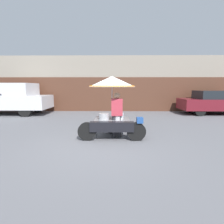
# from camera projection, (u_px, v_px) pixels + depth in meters

# --- Properties ---
(ground_plane) EXTENTS (36.00, 36.00, 0.00)m
(ground_plane) POSITION_uv_depth(u_px,v_px,m) (100.00, 144.00, 5.43)
(ground_plane) COLOR slate
(shopfront_building) EXTENTS (28.00, 2.06, 3.89)m
(shopfront_building) POSITION_uv_depth(u_px,v_px,m) (109.00, 84.00, 13.31)
(shopfront_building) COLOR gray
(shopfront_building) RESTS_ON ground
(vendor_motorcycle_cart) EXTENTS (2.23, 1.63, 2.12)m
(vendor_motorcycle_cart) POSITION_uv_depth(u_px,v_px,m) (112.00, 92.00, 6.07)
(vendor_motorcycle_cart) COLOR black
(vendor_motorcycle_cart) RESTS_ON ground
(vendor_person) EXTENTS (0.38, 0.22, 1.56)m
(vendor_person) POSITION_uv_depth(u_px,v_px,m) (117.00, 113.00, 6.00)
(vendor_person) COLOR #2D2D33
(vendor_person) RESTS_ON ground
(parked_car) EXTENTS (4.65, 1.78, 1.50)m
(parked_car) POSITION_uv_depth(u_px,v_px,m) (217.00, 102.00, 11.12)
(parked_car) COLOR black
(parked_car) RESTS_ON ground
(pickup_truck) EXTENTS (5.33, 2.00, 1.97)m
(pickup_truck) POSITION_uv_depth(u_px,v_px,m) (8.00, 99.00, 11.01)
(pickup_truck) COLOR black
(pickup_truck) RESTS_ON ground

